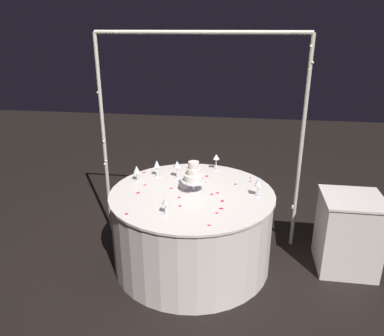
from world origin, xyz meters
The scene contains 31 objects.
ground_plane centered at (0.00, 0.00, 0.00)m, with size 12.00×12.00×0.00m, color black.
decorative_arch centered at (0.00, 0.46, 1.35)m, with size 1.98×0.06×2.07m.
main_table centered at (0.00, 0.00, 0.36)m, with size 1.47×1.47×0.72m.
side_table centered at (1.41, 0.13, 0.35)m, with size 0.52×0.52×0.71m.
tiered_cake centered at (0.01, 0.02, 0.88)m, with size 0.22×0.22×0.28m.
wine_glass_0 centered at (-0.19, 0.31, 0.85)m, with size 0.07×0.07×0.17m.
wine_glass_1 centered at (0.57, 0.00, 0.85)m, with size 0.07×0.07×0.17m.
wine_glass_2 centered at (0.16, 0.59, 0.85)m, with size 0.07×0.07×0.17m.
wine_glass_3 centered at (-0.14, -0.44, 0.83)m, with size 0.06×0.06×0.15m.
wine_glass_4 centered at (-0.55, 0.18, 0.83)m, with size 0.06×0.06×0.15m.
wine_glass_5 centered at (-0.39, 0.32, 0.84)m, with size 0.06×0.06×0.17m.
cake_knife centered at (-0.12, 0.35, 0.73)m, with size 0.16×0.27×0.01m.
rose_petal_0 centered at (0.51, 0.31, 0.72)m, with size 0.03×0.02×0.00m, color #C61951.
rose_petal_1 centered at (-0.45, -0.48, 0.72)m, with size 0.03×0.02×0.00m, color #C61951.
rose_petal_2 centered at (-0.46, 0.09, 0.72)m, with size 0.03×0.02×0.00m, color #C61951.
rose_petal_3 centered at (-0.06, -0.28, 0.72)m, with size 0.03×0.02×0.00m, color #C61951.
rose_petal_4 centered at (0.21, -0.56, 0.72)m, with size 0.03×0.02×0.00m, color #C61951.
rose_petal_5 centered at (0.28, -0.28, 0.72)m, with size 0.04×0.03×0.00m, color #C61951.
rose_petal_6 centered at (0.28, -0.14, 0.72)m, with size 0.04×0.03×0.00m, color #C61951.
rose_petal_7 centered at (0.09, 0.39, 0.72)m, with size 0.04×0.03×0.00m, color #C61951.
rose_petal_8 centered at (-0.20, 0.05, 0.72)m, with size 0.03×0.02×0.00m, color #C61951.
rose_petal_9 centered at (0.18, -0.02, 0.72)m, with size 0.04×0.03×0.00m, color #C61951.
rose_petal_10 centered at (0.04, 0.21, 0.72)m, with size 0.03×0.02×0.00m, color #C61951.
rose_petal_11 centered at (-0.55, 0.39, 0.72)m, with size 0.03×0.02×0.00m, color #C61951.
rose_petal_12 centered at (0.23, 0.02, 0.72)m, with size 0.04×0.03×0.00m, color #C61951.
rose_petal_13 centered at (0.25, -0.36, 0.72)m, with size 0.03×0.02×0.00m, color #C61951.
rose_petal_14 centered at (-0.09, -0.12, 0.72)m, with size 0.03×0.02×0.00m, color #C61951.
rose_petal_15 centered at (0.51, 0.41, 0.72)m, with size 0.02×0.02×0.00m, color #C61951.
rose_petal_16 centered at (-0.13, 0.06, 0.72)m, with size 0.03×0.02×0.00m, color #C61951.
rose_petal_17 centered at (-0.47, -0.08, 0.72)m, with size 0.04×0.03×0.00m, color #C61951.
rose_petal_18 centered at (0.37, 0.23, 0.72)m, with size 0.03×0.02×0.00m, color #C61951.
Camera 1 is at (0.44, -2.97, 2.10)m, focal length 34.86 mm.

